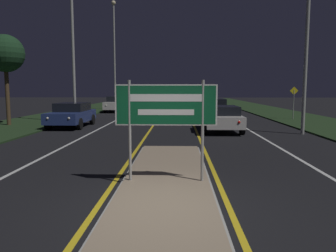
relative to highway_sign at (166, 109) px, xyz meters
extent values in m
plane|color=black|center=(0.00, -1.65, -1.79)|extent=(160.00, 160.00, 0.00)
cube|color=#999993|center=(0.00, 0.00, -1.77)|extent=(2.15, 9.49, 0.05)
cube|color=gray|center=(0.00, 0.00, -1.74)|extent=(2.03, 9.37, 0.10)
cube|color=#1E3319|center=(-9.50, 18.35, -1.75)|extent=(5.00, 100.00, 0.08)
cube|color=#1E3319|center=(9.50, 18.35, -1.75)|extent=(5.00, 100.00, 0.08)
cube|color=gold|center=(-1.26, 23.35, -1.79)|extent=(0.12, 70.00, 0.01)
cube|color=gold|center=(1.26, 23.35, -1.79)|extent=(0.12, 70.00, 0.01)
cube|color=silver|center=(-4.20, 23.35, -1.79)|extent=(0.12, 70.00, 0.01)
cube|color=silver|center=(4.20, 23.35, -1.79)|extent=(0.12, 70.00, 0.01)
cube|color=silver|center=(-7.20, 23.35, -1.79)|extent=(0.10, 70.00, 0.01)
cube|color=silver|center=(7.20, 23.35, -1.79)|extent=(0.10, 70.00, 0.01)
cylinder|color=#9E9E99|center=(-0.85, 0.00, -0.51)|extent=(0.07, 0.07, 2.37)
cylinder|color=#9E9E99|center=(0.85, 0.00, -0.51)|extent=(0.07, 0.07, 2.37)
cube|color=#0F512D|center=(0.00, 0.00, 0.10)|extent=(2.37, 0.04, 0.95)
cube|color=white|center=(0.00, -0.02, 0.10)|extent=(2.37, 0.00, 0.95)
cube|color=#0F512D|center=(0.00, -0.02, 0.10)|extent=(2.30, 0.01, 0.89)
cube|color=white|center=(0.00, -0.02, 0.27)|extent=(1.66, 0.01, 0.17)
cube|color=white|center=(0.00, -0.02, -0.07)|extent=(1.30, 0.01, 0.13)
cylinder|color=#9E9E99|center=(-6.46, 13.57, 2.96)|extent=(0.18, 0.18, 9.50)
cylinder|color=#9E9E99|center=(-6.38, 26.93, 3.65)|extent=(0.18, 0.18, 10.88)
sphere|color=beige|center=(-6.38, 26.93, 9.22)|extent=(0.46, 0.46, 0.46)
cylinder|color=#9E9E99|center=(6.52, 8.90, 2.32)|extent=(0.18, 0.18, 8.23)
cube|color=silver|center=(2.58, 9.99, -1.17)|extent=(1.85, 4.28, 0.59)
cube|color=black|center=(2.58, 9.73, -0.65)|extent=(1.63, 2.23, 0.45)
sphere|color=red|center=(2.00, 7.87, -1.10)|extent=(0.14, 0.14, 0.14)
sphere|color=red|center=(3.15, 7.87, -1.10)|extent=(0.14, 0.14, 0.14)
cylinder|color=black|center=(1.69, 11.31, -1.47)|extent=(0.22, 0.65, 0.65)
cylinder|color=black|center=(3.46, 11.31, -1.47)|extent=(0.22, 0.65, 0.65)
cylinder|color=black|center=(1.69, 8.66, -1.47)|extent=(0.22, 0.65, 0.65)
cylinder|color=black|center=(3.46, 8.66, -1.47)|extent=(0.22, 0.65, 0.65)
cube|color=black|center=(2.90, 17.18, -1.13)|extent=(1.89, 4.49, 0.63)
cube|color=black|center=(2.90, 16.91, -0.54)|extent=(1.66, 2.34, 0.54)
sphere|color=red|center=(2.31, 14.95, -1.05)|extent=(0.14, 0.14, 0.14)
sphere|color=red|center=(3.48, 14.95, -1.05)|extent=(0.14, 0.14, 0.14)
cylinder|color=black|center=(1.99, 18.57, -1.44)|extent=(0.22, 0.70, 0.70)
cylinder|color=black|center=(3.80, 18.57, -1.44)|extent=(0.22, 0.70, 0.70)
cylinder|color=black|center=(1.99, 15.79, -1.44)|extent=(0.22, 0.70, 0.70)
cylinder|color=black|center=(3.80, 15.79, -1.44)|extent=(0.22, 0.70, 0.70)
cube|color=navy|center=(-6.08, 11.67, -1.16)|extent=(1.85, 4.35, 0.61)
cube|color=black|center=(-6.08, 11.93, -0.61)|extent=(1.63, 2.26, 0.49)
sphere|color=white|center=(-6.65, 9.51, -1.09)|extent=(0.14, 0.14, 0.14)
sphere|color=white|center=(-5.50, 9.51, -1.09)|extent=(0.14, 0.14, 0.14)
cylinder|color=black|center=(-6.97, 10.32, -1.47)|extent=(0.22, 0.65, 0.65)
cylinder|color=black|center=(-5.19, 10.32, -1.47)|extent=(0.22, 0.65, 0.65)
cylinder|color=black|center=(-6.97, 13.02, -1.47)|extent=(0.22, 0.65, 0.65)
cylinder|color=black|center=(-5.19, 13.02, -1.47)|extent=(0.22, 0.65, 0.65)
cube|color=silver|center=(-5.81, 24.33, -1.13)|extent=(1.75, 4.08, 0.68)
cube|color=black|center=(-5.81, 24.58, -0.52)|extent=(1.54, 2.12, 0.52)
sphere|color=white|center=(-6.36, 22.31, -1.04)|extent=(0.14, 0.14, 0.14)
sphere|color=white|center=(-5.27, 22.31, -1.04)|extent=(0.14, 0.14, 0.14)
cylinder|color=black|center=(-6.65, 23.07, -1.47)|extent=(0.22, 0.65, 0.65)
cylinder|color=black|center=(-4.98, 23.07, -1.47)|extent=(0.22, 0.65, 0.65)
cylinder|color=black|center=(-6.65, 25.60, -1.47)|extent=(0.22, 0.65, 0.65)
cylinder|color=black|center=(-4.98, 25.60, -1.47)|extent=(0.22, 0.65, 0.65)
cube|color=navy|center=(-5.69, 33.94, -1.18)|extent=(1.88, 4.66, 0.59)
cube|color=black|center=(-5.69, 34.22, -0.67)|extent=(1.66, 2.42, 0.44)
sphere|color=white|center=(-6.28, 31.63, -1.11)|extent=(0.14, 0.14, 0.14)
sphere|color=white|center=(-5.11, 31.63, -1.11)|extent=(0.14, 0.14, 0.14)
cylinder|color=black|center=(-6.59, 32.49, -1.47)|extent=(0.22, 0.64, 0.64)
cylinder|color=black|center=(-4.79, 32.49, -1.47)|extent=(0.22, 0.64, 0.64)
cylinder|color=black|center=(-6.59, 35.38, -1.47)|extent=(0.22, 0.64, 0.64)
cylinder|color=black|center=(-4.79, 35.38, -1.47)|extent=(0.22, 0.64, 0.64)
cylinder|color=#9E9E99|center=(8.64, 16.43, -0.66)|extent=(0.06, 0.06, 2.10)
cube|color=yellow|center=(8.64, 16.43, 0.33)|extent=(0.60, 0.02, 0.60)
cylinder|color=#4C3823|center=(-10.01, 11.90, 0.18)|extent=(0.24, 0.24, 3.78)
sphere|color=#19381E|center=(-10.01, 11.90, 2.56)|extent=(2.22, 2.22, 2.22)
camera|label=1|loc=(0.28, -7.57, 0.47)|focal=35.00mm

